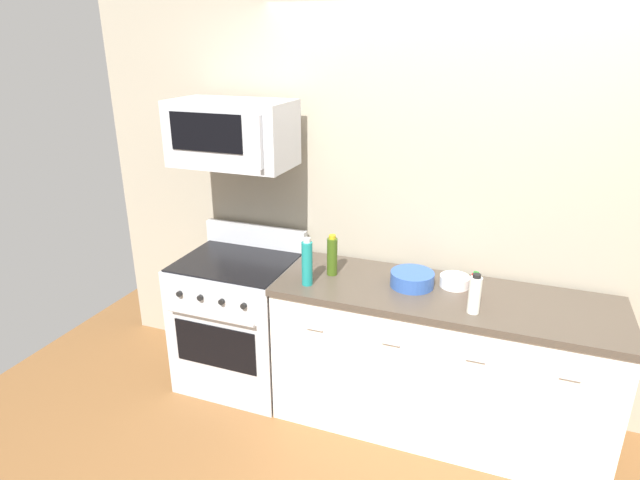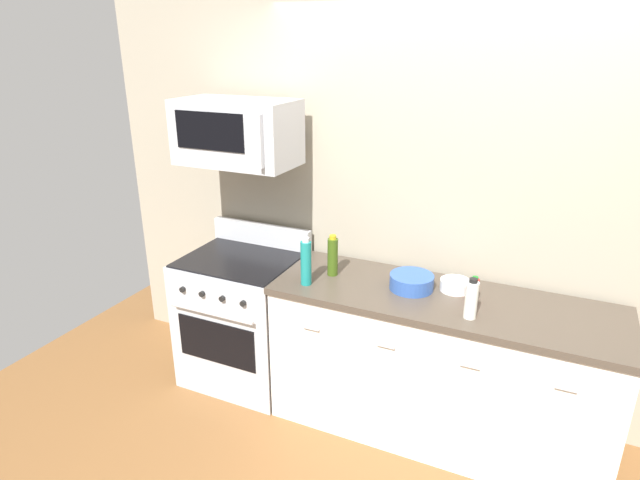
{
  "view_description": "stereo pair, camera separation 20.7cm",
  "coord_description": "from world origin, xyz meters",
  "px_view_note": "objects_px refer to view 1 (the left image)",
  "views": [
    {
      "loc": [
        0.3,
        -2.82,
        2.3
      ],
      "look_at": [
        -0.75,
        -0.05,
        1.17
      ],
      "focal_mm": 29.77,
      "sensor_mm": 36.0,
      "label": 1
    },
    {
      "loc": [
        0.49,
        -2.74,
        2.3
      ],
      "look_at": [
        -0.75,
        -0.05,
        1.17
      ],
      "focal_mm": 29.77,
      "sensor_mm": 36.0,
      "label": 2
    }
  ],
  "objects_px": {
    "microwave": "(232,133)",
    "bottle_vinegar_white": "(475,294)",
    "range_oven": "(240,320)",
    "bottle_olive_oil": "(332,256)",
    "bottle_hot_sauce_red": "(475,286)",
    "bowl_white_ceramic": "(455,281)",
    "bowl_blue_mixing": "(412,279)",
    "bottle_sparkling_teal": "(307,263)"
  },
  "relations": [
    {
      "from": "bottle_vinegar_white",
      "to": "bowl_blue_mixing",
      "type": "height_order",
      "value": "bottle_vinegar_white"
    },
    {
      "from": "microwave",
      "to": "bowl_blue_mixing",
      "type": "relative_size",
      "value": 2.9
    },
    {
      "from": "range_oven",
      "to": "bottle_olive_oil",
      "type": "height_order",
      "value": "bottle_olive_oil"
    },
    {
      "from": "range_oven",
      "to": "bottle_sparkling_teal",
      "type": "bearing_deg",
      "value": -16.5
    },
    {
      "from": "microwave",
      "to": "bottle_vinegar_white",
      "type": "relative_size",
      "value": 3.32
    },
    {
      "from": "bowl_white_ceramic",
      "to": "bowl_blue_mixing",
      "type": "relative_size",
      "value": 0.68
    },
    {
      "from": "bowl_blue_mixing",
      "to": "microwave",
      "type": "bearing_deg",
      "value": 179.26
    },
    {
      "from": "range_oven",
      "to": "bottle_hot_sauce_red",
      "type": "height_order",
      "value": "bottle_hot_sauce_red"
    },
    {
      "from": "bottle_sparkling_teal",
      "to": "bottle_vinegar_white",
      "type": "relative_size",
      "value": 1.32
    },
    {
      "from": "microwave",
      "to": "bottle_hot_sauce_red",
      "type": "bearing_deg",
      "value": -1.91
    },
    {
      "from": "bottle_vinegar_white",
      "to": "bottle_olive_oil",
      "type": "bearing_deg",
      "value": 167.43
    },
    {
      "from": "bowl_blue_mixing",
      "to": "bottle_olive_oil",
      "type": "bearing_deg",
      "value": -178.71
    },
    {
      "from": "bottle_hot_sauce_red",
      "to": "bottle_vinegar_white",
      "type": "distance_m",
      "value": 0.17
    },
    {
      "from": "bottle_vinegar_white",
      "to": "bowl_blue_mixing",
      "type": "xyz_separation_m",
      "value": [
        -0.37,
        0.21,
        -0.06
      ]
    },
    {
      "from": "bottle_sparkling_teal",
      "to": "bottle_olive_oil",
      "type": "height_order",
      "value": "bottle_sparkling_teal"
    },
    {
      "from": "microwave",
      "to": "bowl_white_ceramic",
      "type": "xyz_separation_m",
      "value": [
        1.4,
        0.07,
        -0.8
      ]
    },
    {
      "from": "bottle_vinegar_white",
      "to": "bowl_blue_mixing",
      "type": "bearing_deg",
      "value": 151.11
    },
    {
      "from": "bottle_sparkling_teal",
      "to": "bottle_vinegar_white",
      "type": "distance_m",
      "value": 0.96
    },
    {
      "from": "range_oven",
      "to": "bowl_blue_mixing",
      "type": "distance_m",
      "value": 1.27
    },
    {
      "from": "range_oven",
      "to": "bottle_olive_oil",
      "type": "distance_m",
      "value": 0.88
    },
    {
      "from": "microwave",
      "to": "bowl_white_ceramic",
      "type": "distance_m",
      "value": 1.61
    },
    {
      "from": "bottle_hot_sauce_red",
      "to": "bowl_white_ceramic",
      "type": "distance_m",
      "value": 0.18
    },
    {
      "from": "bottle_hot_sauce_red",
      "to": "bottle_vinegar_white",
      "type": "bearing_deg",
      "value": -85.56
    },
    {
      "from": "bottle_olive_oil",
      "to": "bottle_hot_sauce_red",
      "type": "xyz_separation_m",
      "value": [
        0.86,
        -0.02,
        -0.05
      ]
    },
    {
      "from": "range_oven",
      "to": "bowl_blue_mixing",
      "type": "xyz_separation_m",
      "value": [
        1.16,
        0.03,
        0.5
      ]
    },
    {
      "from": "bowl_blue_mixing",
      "to": "bowl_white_ceramic",
      "type": "bearing_deg",
      "value": 20.12
    },
    {
      "from": "bottle_vinegar_white",
      "to": "bowl_white_ceramic",
      "type": "xyz_separation_m",
      "value": [
        -0.14,
        0.29,
        -0.07
      ]
    },
    {
      "from": "bottle_olive_oil",
      "to": "bottle_vinegar_white",
      "type": "xyz_separation_m",
      "value": [
        0.87,
        -0.19,
        -0.02
      ]
    },
    {
      "from": "bottle_olive_oil",
      "to": "bottle_hot_sauce_red",
      "type": "relative_size",
      "value": 1.63
    },
    {
      "from": "bottle_hot_sauce_red",
      "to": "bottle_vinegar_white",
      "type": "height_order",
      "value": "bottle_vinegar_white"
    },
    {
      "from": "bottle_hot_sauce_red",
      "to": "range_oven",
      "type": "bearing_deg",
      "value": 179.77
    },
    {
      "from": "bottle_olive_oil",
      "to": "bowl_white_ceramic",
      "type": "relative_size",
      "value": 1.5
    },
    {
      "from": "bowl_white_ceramic",
      "to": "bowl_blue_mixing",
      "type": "distance_m",
      "value": 0.25
    },
    {
      "from": "bottle_sparkling_teal",
      "to": "bowl_blue_mixing",
      "type": "relative_size",
      "value": 1.15
    },
    {
      "from": "bottle_sparkling_teal",
      "to": "bottle_olive_oil",
      "type": "relative_size",
      "value": 1.13
    },
    {
      "from": "range_oven",
      "to": "bowl_blue_mixing",
      "type": "bearing_deg",
      "value": 1.46
    },
    {
      "from": "range_oven",
      "to": "bottle_olive_oil",
      "type": "bearing_deg",
      "value": 1.58
    },
    {
      "from": "microwave",
      "to": "bottle_sparkling_teal",
      "type": "xyz_separation_m",
      "value": [
        0.58,
        -0.22,
        -0.69
      ]
    },
    {
      "from": "microwave",
      "to": "bottle_sparkling_teal",
      "type": "relative_size",
      "value": 2.52
    },
    {
      "from": "microwave",
      "to": "bottle_vinegar_white",
      "type": "height_order",
      "value": "microwave"
    },
    {
      "from": "microwave",
      "to": "bottle_vinegar_white",
      "type": "distance_m",
      "value": 1.71
    },
    {
      "from": "bottle_sparkling_teal",
      "to": "bottle_hot_sauce_red",
      "type": "height_order",
      "value": "bottle_sparkling_teal"
    }
  ]
}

